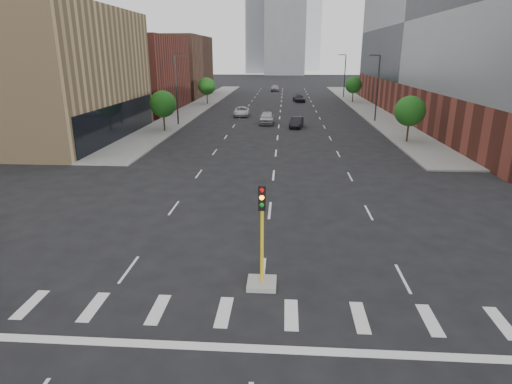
# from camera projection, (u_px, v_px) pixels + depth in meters

# --- Properties ---
(sidewalk_left_far) EXTENTS (5.00, 92.00, 0.15)m
(sidewalk_left_far) POSITION_uv_depth(u_px,v_px,m) (201.00, 105.00, 80.37)
(sidewalk_left_far) COLOR gray
(sidewalk_left_far) RESTS_ON ground
(sidewalk_right_far) EXTENTS (5.00, 92.00, 0.15)m
(sidewalk_right_far) POSITION_uv_depth(u_px,v_px,m) (363.00, 106.00, 78.44)
(sidewalk_right_far) COLOR gray
(sidewalk_right_far) RESTS_ON ground
(building_left_mid) EXTENTS (20.00, 24.00, 14.00)m
(building_left_mid) POSITION_uv_depth(u_px,v_px,m) (27.00, 75.00, 46.77)
(building_left_mid) COLOR tan
(building_left_mid) RESTS_ON ground
(building_left_far_a) EXTENTS (20.00, 22.00, 12.00)m
(building_left_far_a) POSITION_uv_depth(u_px,v_px,m) (117.00, 74.00, 71.76)
(building_left_far_a) COLOR brown
(building_left_far_a) RESTS_ON ground
(building_left_far_b) EXTENTS (20.00, 24.00, 13.00)m
(building_left_far_b) POSITION_uv_depth(u_px,v_px,m) (160.00, 66.00, 96.29)
(building_left_far_b) COLOR brown
(building_left_far_b) RESTS_ON ground
(building_right_main) EXTENTS (24.00, 70.00, 22.00)m
(building_right_main) POSITION_uv_depth(u_px,v_px,m) (488.00, 40.00, 60.85)
(building_right_main) COLOR brown
(building_right_main) RESTS_ON ground
(tower_mid) EXTENTS (18.00, 18.00, 44.00)m
(tower_mid) POSITION_uv_depth(u_px,v_px,m) (285.00, 24.00, 192.26)
(tower_mid) COLOR slate
(tower_mid) RESTS_ON ground
(median_traffic_signal) EXTENTS (1.20, 1.20, 4.40)m
(median_traffic_signal) POSITION_uv_depth(u_px,v_px,m) (262.00, 265.00, 17.40)
(median_traffic_signal) COLOR #999993
(median_traffic_signal) RESTS_ON ground
(streetlight_right_a) EXTENTS (1.60, 0.22, 9.07)m
(streetlight_right_a) POSITION_uv_depth(u_px,v_px,m) (377.00, 85.00, 58.99)
(streetlight_right_a) COLOR #2D2D30
(streetlight_right_a) RESTS_ON ground
(streetlight_right_b) EXTENTS (1.60, 0.22, 9.07)m
(streetlight_right_b) POSITION_uv_depth(u_px,v_px,m) (344.00, 74.00, 92.21)
(streetlight_right_b) COLOR #2D2D30
(streetlight_right_b) RESTS_ON ground
(streetlight_left) EXTENTS (1.60, 0.22, 9.07)m
(streetlight_left) POSITION_uv_depth(u_px,v_px,m) (177.00, 87.00, 55.97)
(streetlight_left) COLOR #2D2D30
(streetlight_left) RESTS_ON ground
(tree_left_near) EXTENTS (3.20, 3.20, 4.85)m
(tree_left_near) POSITION_uv_depth(u_px,v_px,m) (163.00, 104.00, 51.76)
(tree_left_near) COLOR #382619
(tree_left_near) RESTS_ON ground
(tree_left_far) EXTENTS (3.20, 3.20, 4.85)m
(tree_left_far) POSITION_uv_depth(u_px,v_px,m) (207.00, 86.00, 80.24)
(tree_left_far) COLOR #382619
(tree_left_far) RESTS_ON ground
(tree_right_near) EXTENTS (3.20, 3.20, 4.85)m
(tree_right_near) POSITION_uv_depth(u_px,v_px,m) (410.00, 111.00, 45.21)
(tree_right_near) COLOR #382619
(tree_right_near) RESTS_ON ground
(tree_right_far) EXTENTS (3.20, 3.20, 4.85)m
(tree_right_far) POSITION_uv_depth(u_px,v_px,m) (354.00, 85.00, 83.18)
(tree_right_far) COLOR #382619
(tree_right_far) RESTS_ON ground
(car_near_left) EXTENTS (2.01, 4.96, 1.69)m
(car_near_left) POSITION_uv_depth(u_px,v_px,m) (267.00, 118.00, 58.53)
(car_near_left) COLOR #A4A3A7
(car_near_left) RESTS_ON ground
(car_mid_right) EXTENTS (2.04, 4.31, 1.37)m
(car_mid_right) POSITION_uv_depth(u_px,v_px,m) (297.00, 122.00, 55.61)
(car_mid_right) COLOR black
(car_mid_right) RESTS_ON ground
(car_far_left) EXTENTS (2.50, 5.07, 1.38)m
(car_far_left) POSITION_uv_depth(u_px,v_px,m) (241.00, 112.00, 65.93)
(car_far_left) COLOR silver
(car_far_left) RESTS_ON ground
(car_deep_right) EXTENTS (2.65, 5.07, 1.40)m
(car_deep_right) POSITION_uv_depth(u_px,v_px,m) (299.00, 98.00, 85.42)
(car_deep_right) COLOR black
(car_deep_right) RESTS_ON ground
(car_distant) EXTENTS (2.06, 4.91, 1.66)m
(car_distant) POSITION_uv_depth(u_px,v_px,m) (275.00, 88.00, 109.91)
(car_distant) COLOR #A2A1A5
(car_distant) RESTS_ON ground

